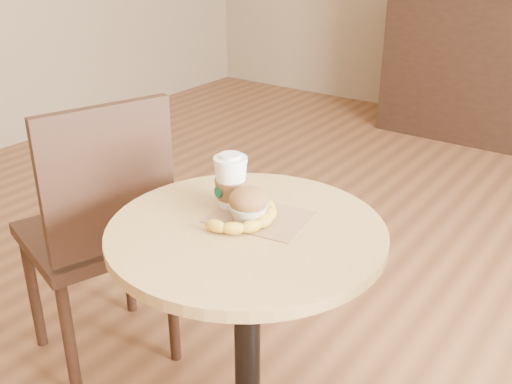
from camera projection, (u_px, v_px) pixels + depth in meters
cafe_table at (247, 304)px, 1.55m from camera, size 0.68×0.68×0.75m
chair_left at (100, 229)px, 1.91m from camera, size 0.54×0.54×0.97m
kraft_bag at (260, 217)px, 1.50m from camera, size 0.26×0.21×0.00m
coffee_cup at (231, 183)px, 1.54m from camera, size 0.09×0.09×0.15m
muffin at (248, 205)px, 1.46m from camera, size 0.10×0.10×0.09m
banana at (250, 218)px, 1.46m from camera, size 0.20×0.25×0.03m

